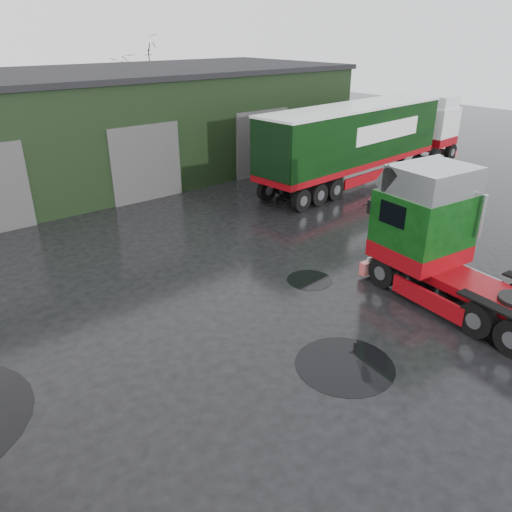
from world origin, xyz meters
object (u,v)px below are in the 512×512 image
Objects in this scene: hero_tractor at (473,246)px; wash_bucket at (426,248)px; lorry_right at (352,146)px; tree_back_b at (139,91)px; warehouse at (97,126)px.

hero_tractor reaches higher than wash_bucket.
tree_back_b is (-2.67, 21.00, 1.44)m from lorry_right.
warehouse reaches higher than hero_tractor.
tree_back_b is at bearing -176.99° from lorry_right.
lorry_right is at bearing 59.22° from wash_bucket.
warehouse is 4.53× the size of hero_tractor.
hero_tractor is 21.65× the size of wash_bucket.
hero_tractor is 0.95× the size of tree_back_b.
tree_back_b is (5.50, 33.00, 1.53)m from hero_tractor.
hero_tractor is 14.52m from lorry_right.
lorry_right is 53.15× the size of wash_bucket.
hero_tractor is 33.49m from tree_back_b.
hero_tractor is at bearing -83.80° from warehouse.
warehouse is 4.32× the size of tree_back_b.
lorry_right is 10.28m from wash_bucket.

